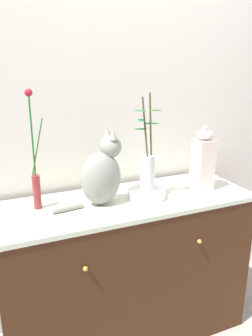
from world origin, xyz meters
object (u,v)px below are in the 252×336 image
Objects in this scene: sideboard at (126,269)px; vase_slim_green at (36,175)px; cat_sitting at (102,174)px; jar_lidded_porcelain at (203,161)px; bowl_porcelain at (147,194)px; vase_glass_clear at (147,168)px.

vase_slim_green is at bearing 170.74° from sideboard.
jar_lidded_porcelain is (0.60, -0.03, 0.01)m from cat_sitting.
sideboard is 0.62m from cat_sitting.
jar_lidded_porcelain is (0.93, -0.10, -0.00)m from vase_slim_green.
vase_slim_green is 0.93m from jar_lidded_porcelain.
sideboard is 0.48m from bowl_porcelain.
vase_slim_green is 1.14× the size of vase_glass_clear.
vase_glass_clear is (0.57, -0.10, -0.01)m from vase_slim_green.
jar_lidded_porcelain is (0.47, -0.03, 0.61)m from sideboard.
cat_sitting reaches higher than sideboard.
vase_slim_green is 0.58m from vase_glass_clear.
vase_glass_clear reaches higher than sideboard.
jar_lidded_porcelain is at bearing -3.10° from cat_sitting.
vase_glass_clear reaches higher than bowl_porcelain.
vase_glass_clear is at bearing 179.06° from jar_lidded_porcelain.
bowl_porcelain is 0.40× the size of vase_glass_clear.
vase_slim_green is at bearing 173.73° from jar_lidded_porcelain.
vase_glass_clear is at bearing -10.64° from sideboard.
sideboard is 2.72× the size of vase_glass_clear.
vase_glass_clear is (0.11, -0.02, 0.61)m from sideboard.
bowl_porcelain is at bearing -5.92° from cat_sitting.
vase_slim_green reaches higher than sideboard.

